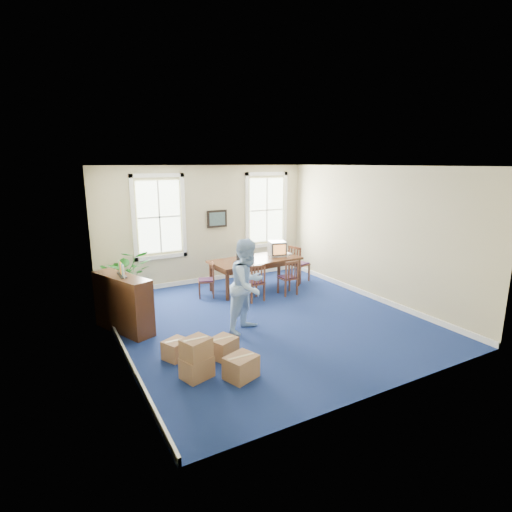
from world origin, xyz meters
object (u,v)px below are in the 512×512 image
credenza (123,303)px  potted_plant (127,276)px  crt_tv (277,248)px  conference_table (255,274)px  man (248,285)px  chair_near_left (254,282)px  cardboard_boxes (205,352)px

credenza → potted_plant: size_ratio=1.12×
crt_tv → credenza: size_ratio=0.32×
credenza → potted_plant: potted_plant is taller
conference_table → man: 2.75m
chair_near_left → man: 1.82m
chair_near_left → credenza: bearing=2.2°
crt_tv → chair_near_left: (-1.18, -0.86, -0.54)m
conference_table → chair_near_left: bearing=-124.9°
chair_near_left → credenza: (-3.11, -0.30, 0.11)m
man → potted_plant: 3.36m
crt_tv → potted_plant: potted_plant is taller
conference_table → credenza: credenza is taller
man → credenza: 2.49m
conference_table → crt_tv: bearing=0.4°
man → cardboard_boxes: 1.88m
credenza → conference_table: bearing=-5.2°
potted_plant → cardboard_boxes: size_ratio=1.09×
conference_table → credenza: (-3.59, -1.11, 0.17)m
conference_table → chair_near_left: 0.94m
man → potted_plant: bearing=92.7°
cardboard_boxes → chair_near_left: bearing=48.7°
potted_plant → cardboard_boxes: potted_plant is taller
chair_near_left → potted_plant: size_ratio=0.71×
man → cardboard_boxes: (-1.37, -1.15, -0.59)m
conference_table → potted_plant: bearing=166.0°
credenza → potted_plant: (0.42, 1.67, 0.08)m
crt_tv → chair_near_left: size_ratio=0.51×
chair_near_left → credenza: credenza is taller
cardboard_boxes → crt_tv: bearing=45.0°
conference_table → credenza: size_ratio=1.62×
cardboard_boxes → potted_plant: bearing=95.3°
credenza → chair_near_left: bearing=-16.8°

